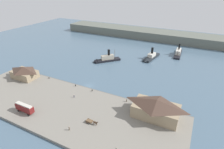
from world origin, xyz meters
The scene contains 18 objects.
ground_plane centered at (0.00, 0.00, 0.00)m, with size 320.00×320.00×0.00m, color slate.
quay_promenade centered at (0.00, -22.00, 0.60)m, with size 110.00×36.00×1.20m, color gray.
seawall_edge centered at (0.00, -3.60, 0.50)m, with size 110.00×0.80×1.00m, color #666159.
ferry_shed_customs_shed centered at (-38.23, -10.48, 4.72)m, with size 14.73×9.51×6.93m.
ferry_shed_central_terminal centered at (40.00, -10.34, 5.47)m, with size 19.11×11.06×8.42m.
street_tram centered at (-11.36, -33.11, 3.64)m, with size 9.01×2.53×4.17m.
horse_cart centered at (18.25, -26.09, 2.13)m, with size 5.53×1.68×1.87m.
pedestrian_standing_center centered at (25.18, -6.05, 1.89)m, with size 0.38×0.38×1.52m.
pedestrian_at_waters_edge centered at (12.61, -33.07, 2.01)m, with size 0.44×0.44×1.78m.
pedestrian_walking_west centered at (0.63, -14.36, 1.89)m, with size 0.37×0.37×1.51m.
pedestrian_near_west_shed centered at (32.81, -33.65, 1.90)m, with size 0.38×0.38×1.54m.
mooring_post_west centered at (5.55, -5.53, 1.65)m, with size 0.44×0.44×0.90m, color black.
mooring_post_east centered at (-5.28, -5.31, 1.65)m, with size 0.44×0.44×0.90m, color black.
mooring_post_center_west centered at (-24.61, -5.18, 1.65)m, with size 0.44×0.44×0.90m, color black.
ferry_outer_harbor centered at (36.91, 74.71, 1.59)m, with size 5.65×23.63×10.30m.
ferry_moored_east centered at (19.69, 53.47, 1.45)m, with size 8.33×22.11×10.00m.
ferry_departing_north centered at (-8.67, 34.68, 1.70)m, with size 17.44×17.92×10.05m.
far_headland centered at (0.00, 110.00, 4.00)m, with size 180.00×24.00×8.00m, color #60665B.
Camera 1 is at (50.56, -72.18, 52.03)m, focal length 28.92 mm.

